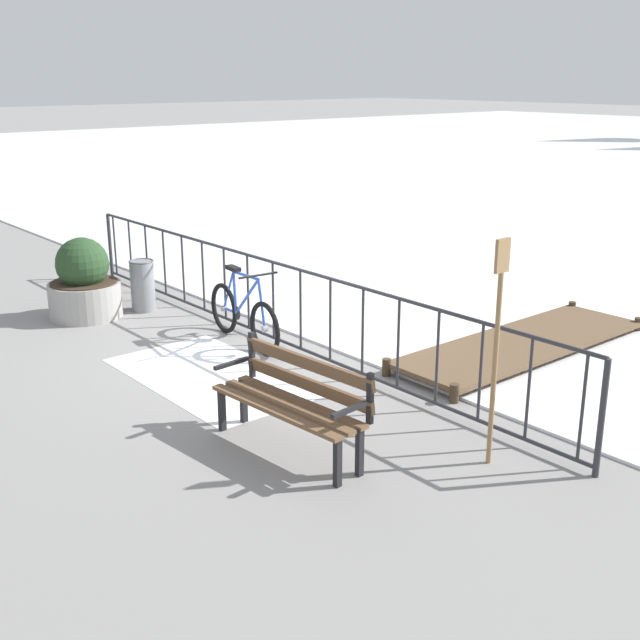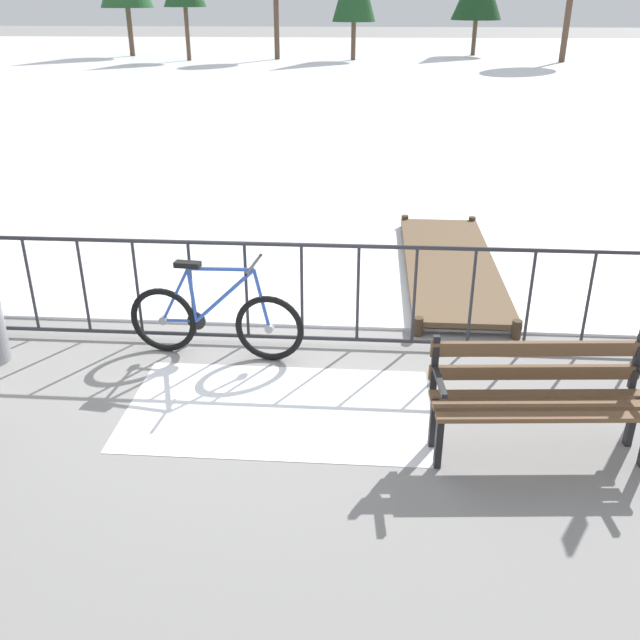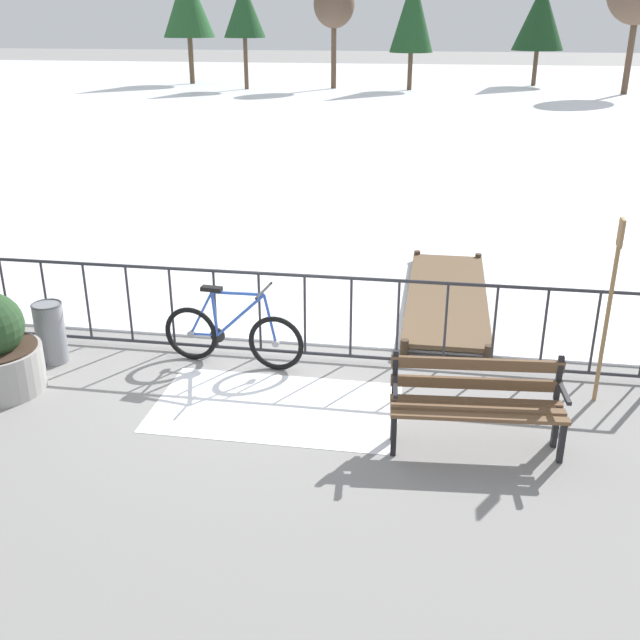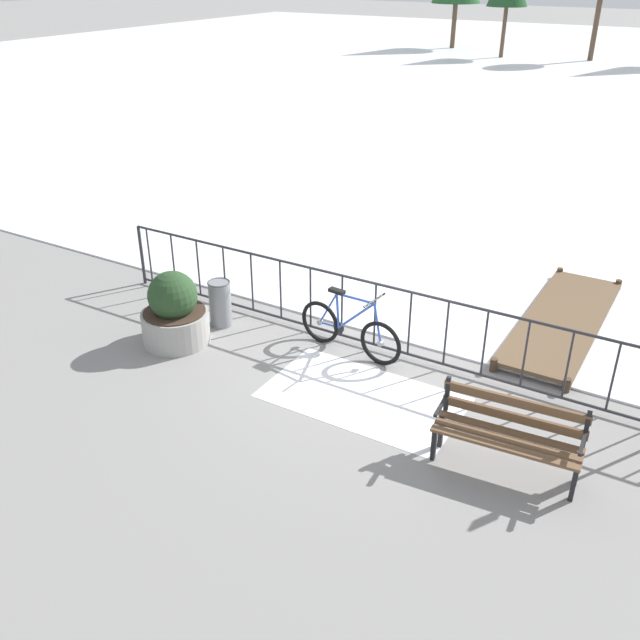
% 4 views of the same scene
% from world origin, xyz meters
% --- Properties ---
extents(ground_plane, '(160.00, 160.00, 0.00)m').
position_xyz_m(ground_plane, '(0.00, 0.00, 0.00)').
color(ground_plane, gray).
extents(snow_patch, '(2.55, 1.45, 0.01)m').
position_xyz_m(snow_patch, '(0.45, -1.20, 0.00)').
color(snow_patch, white).
rests_on(snow_patch, ground).
extents(railing_fence, '(9.06, 0.06, 1.07)m').
position_xyz_m(railing_fence, '(0.00, 0.00, 0.56)').
color(railing_fence, '#2D2D33').
rests_on(railing_fence, ground).
extents(bicycle_near_railing, '(1.71, 0.52, 0.97)m').
position_xyz_m(bicycle_near_railing, '(-0.26, -0.27, 0.37)').
color(bicycle_near_railing, black).
rests_on(bicycle_near_railing, ground).
extents(park_bench, '(1.63, 0.61, 0.89)m').
position_xyz_m(park_bench, '(2.46, -1.60, 0.51)').
color(park_bench, brown).
rests_on(park_bench, ground).
extents(planter_with_shrub, '(0.99, 0.99, 1.12)m').
position_xyz_m(planter_with_shrub, '(-2.62, -1.30, 0.47)').
color(planter_with_shrub, '#9E9B96').
rests_on(planter_with_shrub, ground).
extents(trash_bin, '(0.35, 0.35, 0.73)m').
position_xyz_m(trash_bin, '(-2.38, -0.54, 0.37)').
color(trash_bin, gray).
rests_on(trash_bin, ground).
extents(wooden_dock, '(1.10, 3.73, 0.20)m').
position_xyz_m(wooden_dock, '(2.19, 2.11, 0.12)').
color(wooden_dock, brown).
rests_on(wooden_dock, ground).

